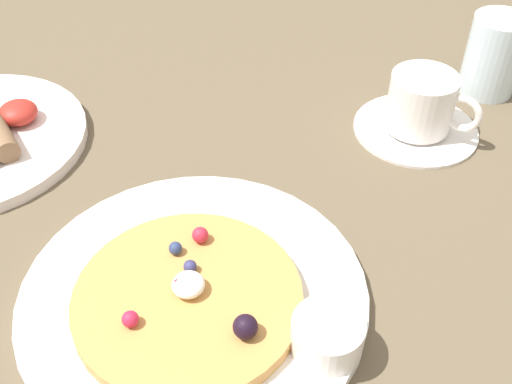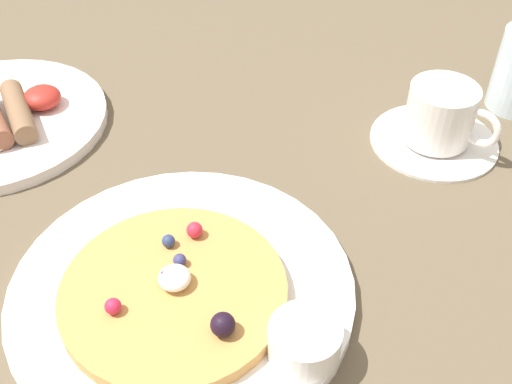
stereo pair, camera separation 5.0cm
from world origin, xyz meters
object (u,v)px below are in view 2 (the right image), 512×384
object	(u,v)px
syrup_ramekin	(304,341)
coffee_cup	(442,113)
pancake_plate	(182,289)
coffee_saucer	(434,140)

from	to	relation	value
syrup_ramekin	coffee_cup	world-z (taller)	coffee_cup
pancake_plate	coffee_cup	xyz separation A→B (cm)	(26.96, 20.65, 3.42)
pancake_plate	syrup_ramekin	xyz separation A→B (cm)	(9.86, -6.98, 2.17)
pancake_plate	coffee_cup	distance (cm)	34.14
coffee_cup	pancake_plate	bearing A→B (deg)	-142.55
syrup_ramekin	coffee_saucer	bearing A→B (deg)	58.57
pancake_plate	coffee_saucer	size ratio (longest dim) A/B	2.10
coffee_saucer	coffee_cup	world-z (taller)	coffee_cup
syrup_ramekin	coffee_cup	bearing A→B (deg)	58.25
coffee_saucer	coffee_cup	xyz separation A→B (cm)	(0.14, -0.13, 3.69)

